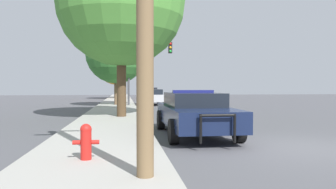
{
  "coord_description": "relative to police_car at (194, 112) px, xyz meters",
  "views": [
    {
      "loc": [
        -4.49,
        -8.0,
        1.59
      ],
      "look_at": [
        -1.32,
        15.52,
        1.01
      ],
      "focal_mm": 35.0,
      "sensor_mm": 36.0,
      "label": 1
    }
  ],
  "objects": [
    {
      "name": "police_car",
      "position": [
        0.0,
        0.0,
        0.0
      ],
      "size": [
        2.11,
        5.24,
        1.47
      ],
      "rotation": [
        0.0,
        0.0,
        3.14
      ],
      "color": "#141E3D",
      "rests_on": "ground_plane"
    },
    {
      "name": "tree_sidewalk_far",
      "position": [
        -3.28,
        31.56,
        3.46
      ],
      "size": [
        4.81,
        4.81,
        6.5
      ],
      "color": "brown",
      "rests_on": "sidewalk_left"
    },
    {
      "name": "tree_sidewalk_mid",
      "position": [
        -2.9,
        16.45,
        3.55
      ],
      "size": [
        4.96,
        4.96,
        6.66
      ],
      "color": "brown",
      "rests_on": "sidewalk_left"
    },
    {
      "name": "car_background_midblock",
      "position": [
        0.06,
        17.72,
        -0.03
      ],
      "size": [
        2.26,
        4.35,
        1.35
      ],
      "rotation": [
        0.0,
        0.0,
        0.07
      ],
      "color": "#B7B7BC",
      "rests_on": "ground_plane"
    },
    {
      "name": "fire_hydrant",
      "position": [
        -3.04,
        -3.83,
        -0.24
      ],
      "size": [
        0.52,
        0.23,
        0.72
      ],
      "color": "red",
      "rests_on": "sidewalk_left"
    },
    {
      "name": "car_background_distant",
      "position": [
        2.26,
        42.95,
        0.01
      ],
      "size": [
        2.01,
        4.29,
        1.43
      ],
      "rotation": [
        0.0,
        0.0,
        0.01
      ],
      "color": "maroon",
      "rests_on": "ground_plane"
    },
    {
      "name": "sidewalk_left",
      "position": [
        -2.9,
        -2.49,
        -0.69
      ],
      "size": [
        3.0,
        110.0,
        0.13
      ],
      "color": "#A3A099",
      "rests_on": "ground_plane"
    },
    {
      "name": "traffic_light",
      "position": [
        -0.53,
        15.55,
        3.03
      ],
      "size": [
        3.55,
        0.35,
        5.18
      ],
      "color": "#424247",
      "rests_on": "sidewalk_left"
    },
    {
      "name": "ground_plane",
      "position": [
        2.2,
        -2.49,
        -0.75
      ],
      "size": [
        110.0,
        110.0,
        0.0
      ],
      "primitive_type": "plane",
      "color": "#4F4F54"
    },
    {
      "name": "tree_sidewalk_near",
      "position": [
        -2.41,
        5.64,
        4.93
      ],
      "size": [
        6.23,
        6.23,
        8.69
      ],
      "color": "#4C3823",
      "rests_on": "sidewalk_left"
    }
  ]
}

